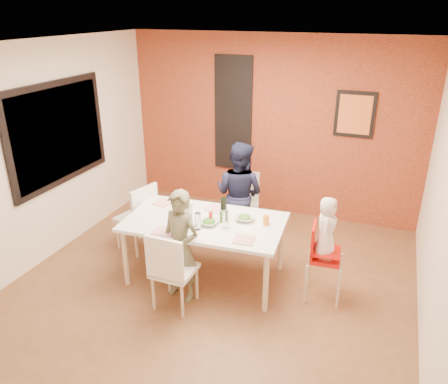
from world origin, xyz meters
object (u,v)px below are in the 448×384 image
at_px(paper_towel_roll, 187,212).
at_px(child_near, 180,246).
at_px(chair_left, 140,215).
at_px(child_far, 239,194).
at_px(chair_near, 170,268).
at_px(high_chair, 322,255).
at_px(wine_bottle, 224,209).
at_px(dining_table, 205,226).
at_px(chair_far, 243,201).
at_px(toddler, 326,228).

bearing_deg(paper_towel_roll, child_near, -77.98).
bearing_deg(chair_left, child_far, 136.97).
height_order(chair_near, high_chair, chair_near).
bearing_deg(wine_bottle, high_chair, -0.05).
xyz_separation_m(child_near, child_far, (0.17, 1.41, 0.08)).
height_order(dining_table, chair_left, chair_left).
bearing_deg(paper_towel_roll, chair_near, -83.03).
distance_m(chair_far, child_near, 1.66).
distance_m(chair_left, high_chair, 2.40).
xyz_separation_m(dining_table, paper_towel_roll, (-0.16, -0.11, 0.20)).
xyz_separation_m(chair_near, toddler, (1.45, 0.81, 0.36)).
distance_m(chair_near, child_far, 1.67).
distance_m(chair_near, wine_bottle, 0.93).
bearing_deg(toddler, chair_far, 47.45).
height_order(child_near, paper_towel_roll, child_near).
relative_size(chair_left, high_chair, 1.05).
bearing_deg(high_chair, toddler, -84.93).
distance_m(chair_far, toddler, 1.73).
relative_size(chair_far, paper_towel_roll, 3.50).
distance_m(high_chair, child_far, 1.53).
relative_size(dining_table, chair_far, 2.08).
relative_size(chair_near, wine_bottle, 3.42).
relative_size(chair_far, wine_bottle, 3.39).
xyz_separation_m(dining_table, chair_left, (-1.05, 0.27, -0.17)).
distance_m(dining_table, toddler, 1.38).
bearing_deg(chair_near, chair_far, -93.67).
bearing_deg(chair_near, wine_bottle, -108.21).
relative_size(toddler, paper_towel_roll, 2.66).
distance_m(chair_near, toddler, 1.70).
distance_m(dining_table, chair_left, 1.10).
bearing_deg(child_near, paper_towel_roll, 112.18).
height_order(chair_far, child_near, child_near).
bearing_deg(chair_far, child_far, -99.62).
height_order(high_chair, wine_bottle, wine_bottle).
xyz_separation_m(dining_table, wine_bottle, (0.19, 0.11, 0.20)).
bearing_deg(chair_near, high_chair, -149.73).
distance_m(chair_left, child_near, 1.21).
relative_size(chair_far, child_near, 0.71).
relative_size(chair_near, child_far, 0.64).
relative_size(wine_bottle, paper_towel_roll, 1.03).
bearing_deg(chair_far, chair_left, -154.71).
bearing_deg(child_near, chair_near, -80.15).
xyz_separation_m(chair_near, chair_left, (-0.96, 0.96, 0.01)).
bearing_deg(high_chair, chair_near, 113.81).
bearing_deg(child_far, child_near, 93.45).
bearing_deg(wine_bottle, toddler, 0.15).
xyz_separation_m(wine_bottle, paper_towel_roll, (-0.35, -0.22, -0.00)).
bearing_deg(wine_bottle, child_far, 97.28).
height_order(dining_table, chair_near, chair_near).
bearing_deg(dining_table, chair_far, 86.96).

